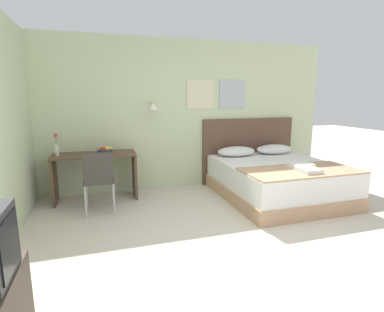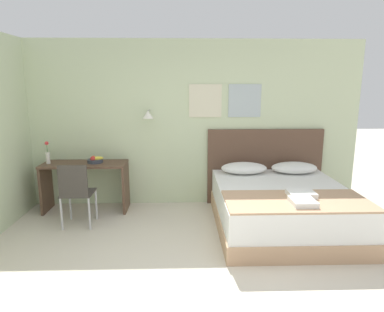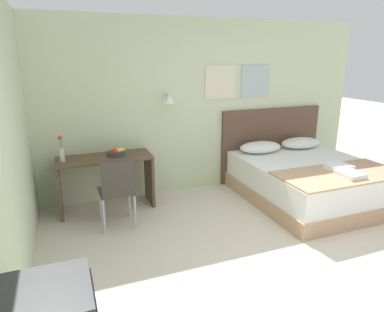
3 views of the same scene
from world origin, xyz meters
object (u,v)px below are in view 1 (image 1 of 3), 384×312
Objects in this scene: fruit_bowl at (105,150)px; flower_vase at (57,147)px; bed at (277,180)px; folded_towel_mid_bed at (309,170)px; pillow_left at (236,151)px; pillow_right at (274,149)px; headboard at (248,150)px; throw_blanket at (301,171)px; folded_towel_near_foot at (301,165)px; desk_chair at (99,178)px; desk at (95,167)px.

fruit_bowl is 0.71m from flower_vase.
folded_towel_mid_bed is (0.02, -0.73, 0.35)m from bed.
pillow_left is at bearing 105.61° from folded_towel_mid_bed.
flower_vase is at bearing -179.88° from pillow_right.
headboard is at bearing 90.00° from bed.
fruit_bowl is at bearing 151.03° from folded_towel_mid_bed.
pillow_right is 3.11m from fruit_bowl.
folded_towel_mid_bed is (-0.38, -1.48, -0.03)m from pillow_right.
folded_towel_near_foot is (0.10, 0.14, 0.04)m from throw_blanket.
bed is 0.93m from pillow_left.
pillow_right is at bearing 11.31° from desk_chair.
folded_towel_mid_bed reaches higher than bed.
pillow_right is 1.53m from folded_towel_mid_bed.
fruit_bowl is 0.74× the size of flower_vase.
desk_chair is (-3.22, -0.64, -0.13)m from pillow_right.
pillow_right is at bearing -0.50° from fruit_bowl.
folded_towel_mid_bed is at bearing -104.39° from pillow_right.
folded_towel_near_foot is at bearing -77.72° from bed.
desk_chair is 0.94m from flower_vase.
fruit_bowl reaches higher than folded_towel_near_foot.
flower_vase is (-3.42, 0.74, 0.61)m from bed.
throw_blanket is 6.75× the size of fruit_bowl.
desk is (-2.88, 0.77, 0.25)m from bed.
folded_towel_near_foot is at bearing -86.27° from headboard.
fruit_bowl is (-2.73, 1.51, 0.17)m from folded_towel_mid_bed.
headboard is at bearing 93.73° from folded_towel_near_foot.
throw_blanket is 0.15m from folded_towel_mid_bed.
throw_blanket is (-0.40, -1.34, -0.07)m from pillow_right.
throw_blanket is at bearing -124.39° from folded_towel_near_foot.
headboard is at bearing 18.42° from desk_chair.
throw_blanket is 1.34× the size of desk.
throw_blanket is (0.00, -1.64, -0.02)m from headboard.
headboard is (0.00, 1.05, 0.33)m from bed.
pillow_right is (0.40, -0.30, 0.05)m from headboard.
fruit_bowl is (-2.31, 0.03, 0.14)m from pillow_left.
headboard reaches higher than pillow_left.
throw_blanket is 5.56× the size of folded_towel_mid_bed.
flower_vase reaches higher than fruit_bowl.
bed is 3.55m from flower_vase.
bed is at bearing -2.16° from desk_chair.
desk is 0.32m from fruit_bowl.
folded_towel_near_foot reaches higher than throw_blanket.
desk_chair is (-2.82, 0.70, -0.06)m from throw_blanket.
folded_towel_mid_bed is at bearing -89.45° from headboard.
throw_blanket is at bearing -90.00° from bed.
folded_towel_near_foot is at bearing 74.22° from folded_towel_mid_bed.
throw_blanket is at bearing -26.78° from fruit_bowl.
throw_blanket is 5.30× the size of folded_towel_near_foot.
fruit_bowl is at bearing 179.33° from pillow_left.
throw_blanket is 3.04m from fruit_bowl.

